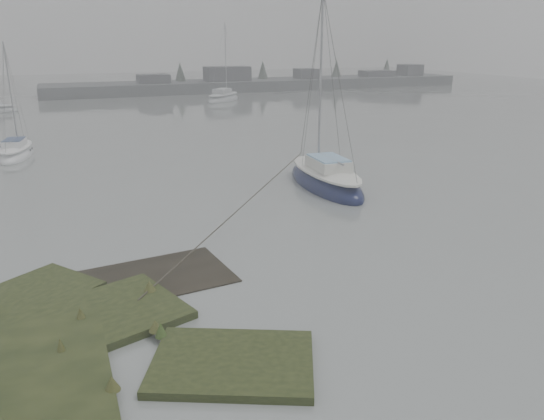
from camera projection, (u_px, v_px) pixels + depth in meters
The scene contains 5 objects.
ground at pixel (94, 138), 38.30m from camera, with size 160.00×160.00×0.00m, color slate.
far_shoreline at pixel (271, 83), 75.80m from camera, with size 60.00×8.00×4.15m.
sailboat_main at pixel (325, 180), 25.71m from camera, with size 2.67×7.02×9.73m.
sailboat_white at pixel (17, 153), 32.30m from camera, with size 2.52×5.34×7.25m.
sailboat_far_b at pixel (223, 99), 61.33m from camera, with size 6.12×6.25×9.29m.
Camera 1 is at (-2.49, -10.08, 6.84)m, focal length 35.00 mm.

